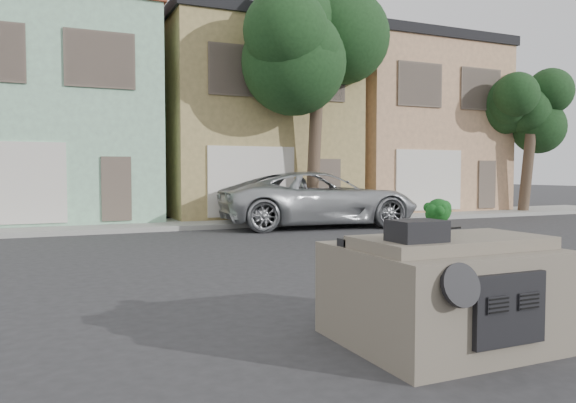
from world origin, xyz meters
TOP-DOWN VIEW (x-y plane):
  - ground_plane at (0.00, 0.00)m, footprint 120.00×120.00m
  - sidewalk at (0.00, 10.50)m, footprint 40.00×3.00m
  - townhouse_mint at (-3.50, 14.50)m, footprint 7.20×8.20m
  - townhouse_tan at (4.00, 14.50)m, footprint 7.20×8.20m
  - townhouse_beige at (11.50, 14.50)m, footprint 7.20×8.20m
  - silver_pickup at (4.55, 8.53)m, footprint 6.71×3.67m
  - tree_near at (5.00, 9.80)m, footprint 4.40×4.00m
  - tree_far at (15.00, 9.80)m, footprint 3.20×3.00m
  - car_dashboard at (0.00, -3.00)m, footprint 2.00×1.80m
  - instrument_hump at (-0.58, -3.35)m, footprint 0.48×0.38m
  - wiper_arm at (0.28, -2.62)m, footprint 0.69×0.15m
  - broccoli at (0.04, -2.90)m, footprint 0.44×0.44m

SIDE VIEW (x-z plane):
  - ground_plane at x=0.00m, z-range 0.00..0.00m
  - silver_pickup at x=4.55m, z-range -0.89..0.89m
  - sidewalk at x=0.00m, z-range 0.00..0.15m
  - car_dashboard at x=0.00m, z-range 0.00..1.12m
  - wiper_arm at x=0.28m, z-range 1.12..1.14m
  - instrument_hump at x=-0.58m, z-range 1.12..1.32m
  - broccoli at x=0.04m, z-range 1.12..1.50m
  - tree_far at x=15.00m, z-range 0.00..6.00m
  - townhouse_mint at x=-3.50m, z-range 0.00..7.55m
  - townhouse_tan at x=4.00m, z-range 0.00..7.55m
  - townhouse_beige at x=11.50m, z-range 0.00..7.55m
  - tree_near at x=5.00m, z-range 0.00..8.50m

